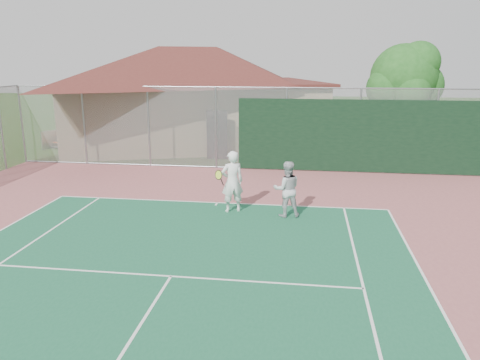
# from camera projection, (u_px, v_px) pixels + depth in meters

# --- Properties ---
(back_fence) EXTENTS (20.08, 0.11, 3.53)m
(back_fence) POSITION_uv_depth(u_px,v_px,m) (288.00, 132.00, 19.67)
(back_fence) COLOR gray
(back_fence) RESTS_ON ground
(clubhouse) EXTENTS (16.78, 13.67, 6.26)m
(clubhouse) POSITION_uv_depth(u_px,v_px,m) (193.00, 86.00, 26.16)
(clubhouse) COLOR tan
(clubhouse) RESTS_ON ground
(bleachers) EXTENTS (3.10, 2.37, 0.97)m
(bleachers) POSITION_uv_depth(u_px,v_px,m) (75.00, 139.00, 24.87)
(bleachers) COLOR #A64626
(bleachers) RESTS_ON ground
(tree) EXTENTS (3.96, 3.75, 5.53)m
(tree) POSITION_uv_depth(u_px,v_px,m) (405.00, 80.00, 23.65)
(tree) COLOR #392514
(tree) RESTS_ON ground
(player_white_front) EXTENTS (0.95, 0.80, 1.92)m
(player_white_front) POSITION_uv_depth(u_px,v_px,m) (232.00, 182.00, 14.38)
(player_white_front) COLOR white
(player_white_front) RESTS_ON ground
(player_grey_back) EXTENTS (0.94, 0.80, 1.69)m
(player_grey_back) POSITION_uv_depth(u_px,v_px,m) (287.00, 190.00, 13.97)
(player_grey_back) COLOR #B6B8BB
(player_grey_back) RESTS_ON ground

